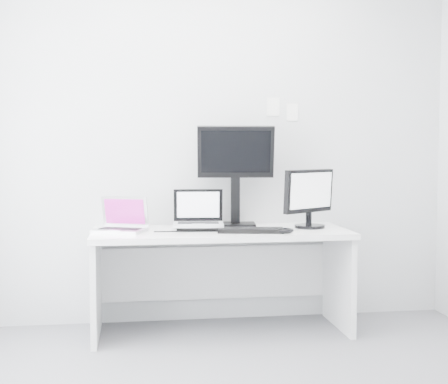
{
  "coord_description": "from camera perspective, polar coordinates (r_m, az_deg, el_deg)",
  "views": [
    {
      "loc": [
        -0.6,
        -3.06,
        1.3
      ],
      "look_at": [
        0.02,
        1.23,
        1.0
      ],
      "focal_mm": 49.87,
      "sensor_mm": 36.0,
      "label": 1
    }
  ],
  "objects": [
    {
      "name": "back_wall",
      "position": [
        4.7,
        -0.89,
        4.57
      ],
      "size": [
        3.6,
        0.0,
        3.6
      ],
      "primitive_type": "plane",
      "rotation": [
        1.57,
        0.0,
        0.0
      ],
      "color": "#B8BBBD",
      "rests_on": "ground"
    },
    {
      "name": "desk",
      "position": [
        4.45,
        -0.29,
        -8.17
      ],
      "size": [
        1.8,
        0.7,
        0.73
      ],
      "primitive_type": "cube",
      "color": "white",
      "rests_on": "ground"
    },
    {
      "name": "macbook",
      "position": [
        4.32,
        -9.58,
        -1.98
      ],
      "size": [
        0.41,
        0.36,
        0.25
      ],
      "primitive_type": "cube",
      "rotation": [
        0.0,
        0.0,
        -0.39
      ],
      "color": "silver",
      "rests_on": "desk"
    },
    {
      "name": "speaker",
      "position": [
        4.58,
        -2.29,
        -1.93
      ],
      "size": [
        0.13,
        0.13,
        0.2
      ],
      "primitive_type": "cube",
      "rotation": [
        0.0,
        0.0,
        -0.34
      ],
      "color": "black",
      "rests_on": "desk"
    },
    {
      "name": "dell_laptop",
      "position": [
        4.37,
        -2.38,
        -1.6
      ],
      "size": [
        0.38,
        0.31,
        0.29
      ],
      "primitive_type": "cube",
      "rotation": [
        0.0,
        0.0,
        -0.1
      ],
      "color": "silver",
      "rests_on": "desk"
    },
    {
      "name": "rear_monitor",
      "position": [
        4.56,
        1.06,
        1.57
      ],
      "size": [
        0.58,
        0.27,
        0.76
      ],
      "primitive_type": "cube",
      "rotation": [
        0.0,
        0.0,
        -0.12
      ],
      "color": "black",
      "rests_on": "desk"
    },
    {
      "name": "samsung_monitor",
      "position": [
        4.53,
        7.88,
        -0.52
      ],
      "size": [
        0.52,
        0.44,
        0.44
      ],
      "primitive_type": "cube",
      "rotation": [
        0.0,
        0.0,
        0.58
      ],
      "color": "black",
      "rests_on": "desk"
    },
    {
      "name": "keyboard",
      "position": [
        4.27,
        2.46,
        -3.52
      ],
      "size": [
        0.47,
        0.23,
        0.03
      ],
      "primitive_type": "cube",
      "rotation": [
        0.0,
        0.0,
        -0.17
      ],
      "color": "black",
      "rests_on": "desk"
    },
    {
      "name": "mouse",
      "position": [
        4.22,
        5.62,
        -3.55
      ],
      "size": [
        0.13,
        0.09,
        0.04
      ],
      "primitive_type": "ellipsoid",
      "rotation": [
        0.0,
        0.0,
        -0.09
      ],
      "color": "black",
      "rests_on": "desk"
    },
    {
      "name": "wall_note_0",
      "position": [
        4.78,
        4.52,
        7.79
      ],
      "size": [
        0.1,
        0.0,
        0.14
      ],
      "primitive_type": "cube",
      "color": "white",
      "rests_on": "back_wall"
    },
    {
      "name": "wall_note_1",
      "position": [
        4.81,
        6.28,
        7.28
      ],
      "size": [
        0.09,
        0.0,
        0.13
      ],
      "primitive_type": "cube",
      "color": "white",
      "rests_on": "back_wall"
    }
  ]
}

